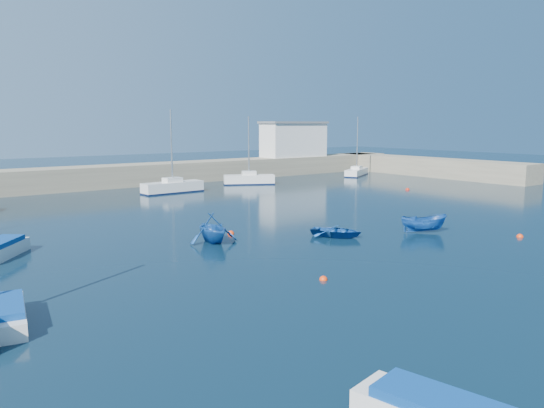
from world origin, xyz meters
TOP-DOWN VIEW (x-y plane):
  - ground at (0.00, 0.00)m, footprint 220.00×220.00m
  - back_wall at (0.00, 46.00)m, footprint 96.00×4.50m
  - right_arm at (44.00, 32.00)m, footprint 4.50×32.00m
  - harbor_office at (30.00, 46.00)m, footprint 10.00×4.00m
  - sailboat_6 at (5.06, 36.64)m, footprint 6.98×2.28m
  - sailboat_7 at (16.50, 38.36)m, footprint 6.40×4.56m
  - sailboat_8 at (35.50, 38.06)m, footprint 6.64×4.82m
  - motorboat_0 at (-17.76, 4.91)m, footprint 2.14×4.30m
  - motorboat_1 at (-15.79, 16.53)m, footprint 3.69×4.14m
  - dinghy_center at (3.40, 8.96)m, footprint 3.87×4.24m
  - dinghy_left at (-4.15, 12.54)m, footprint 3.57×3.99m
  - dinghy_right at (9.29, 6.31)m, footprint 3.42×2.81m
  - buoy_0 at (-4.09, 2.07)m, footprint 0.41×0.41m
  - buoy_1 at (4.61, 8.95)m, footprint 0.46×0.46m
  - buoy_2 at (13.20, 1.41)m, footprint 0.45×0.45m
  - buoy_3 at (-1.81, 14.03)m, footprint 0.48×0.48m
  - buoy_4 at (27.86, 22.60)m, footprint 0.48×0.48m

SIDE VIEW (x-z plane):
  - ground at x=0.00m, z-range 0.00..0.00m
  - buoy_0 at x=-4.09m, z-range -0.21..0.21m
  - buoy_1 at x=4.61m, z-range -0.23..0.23m
  - buoy_2 at x=13.20m, z-range -0.22..0.22m
  - buoy_3 at x=-1.81m, z-range -0.24..0.24m
  - buoy_4 at x=27.86m, z-range -0.24..0.24m
  - dinghy_center at x=3.40m, z-range 0.00..0.72m
  - motorboat_0 at x=-17.76m, z-range -0.03..0.89m
  - motorboat_1 at x=-15.79m, z-range -0.03..0.98m
  - sailboat_8 at x=35.50m, z-range -3.73..4.85m
  - dinghy_right at x=9.29m, z-range 0.00..1.27m
  - sailboat_7 at x=16.50m, z-range -3.56..4.90m
  - sailboat_6 at x=5.06m, z-range -3.89..5.23m
  - dinghy_left at x=-4.15m, z-range 0.00..1.89m
  - back_wall at x=0.00m, z-range 0.00..2.60m
  - right_arm at x=44.00m, z-range 0.00..2.60m
  - harbor_office at x=30.00m, z-range 2.60..7.60m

